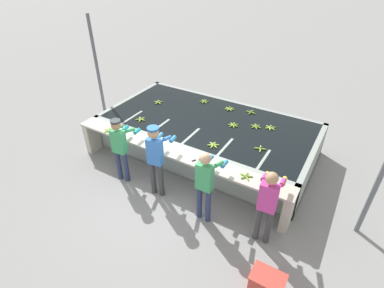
{
  "coord_description": "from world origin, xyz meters",
  "views": [
    {
      "loc": [
        3.13,
        -4.19,
        4.68
      ],
      "look_at": [
        0.0,
        1.02,
        0.62
      ],
      "focal_mm": 28.0,
      "sensor_mm": 36.0,
      "label": 1
    }
  ],
  "objects_px": {
    "worker_2": "(205,181)",
    "banana_bunch_floating_6": "(260,149)",
    "banana_bunch_ledge_1": "(246,176)",
    "knife_1": "(125,132)",
    "banana_bunch_floating_4": "(270,128)",
    "worker_0": "(120,145)",
    "worker_1": "(156,155)",
    "banana_bunch_floating_3": "(230,109)",
    "worker_3": "(268,201)",
    "banana_bunch_floating_9": "(256,126)",
    "knife_0": "(197,160)",
    "banana_bunch_floating_8": "(213,145)",
    "banana_bunch_floating_0": "(204,101)",
    "banana_bunch_floating_7": "(233,125)",
    "support_post_left": "(98,72)",
    "banana_bunch_floating_1": "(141,119)",
    "crate": "(267,282)",
    "banana_bunch_ledge_0": "(109,130)",
    "banana_bunch_floating_2": "(158,102)",
    "banana_bunch_floating_5": "(251,112)"
  },
  "relations": [
    {
      "from": "banana_bunch_floating_8",
      "to": "knife_1",
      "type": "bearing_deg",
      "value": -164.36
    },
    {
      "from": "banana_bunch_floating_6",
      "to": "worker_0",
      "type": "bearing_deg",
      "value": -150.1
    },
    {
      "from": "worker_0",
      "to": "banana_bunch_floating_2",
      "type": "relative_size",
      "value": 5.85
    },
    {
      "from": "banana_bunch_ledge_1",
      "to": "worker_1",
      "type": "bearing_deg",
      "value": -164.93
    },
    {
      "from": "worker_2",
      "to": "banana_bunch_floating_6",
      "type": "bearing_deg",
      "value": 73.66
    },
    {
      "from": "worker_0",
      "to": "worker_2",
      "type": "xyz_separation_m",
      "value": [
        2.22,
        -0.1,
        0.0
      ]
    },
    {
      "from": "worker_1",
      "to": "banana_bunch_ledge_0",
      "type": "height_order",
      "value": "worker_1"
    },
    {
      "from": "banana_bunch_floating_3",
      "to": "support_post_left",
      "type": "xyz_separation_m",
      "value": [
        -3.72,
        -1.13,
        0.7
      ]
    },
    {
      "from": "banana_bunch_floating_1",
      "to": "knife_0",
      "type": "height_order",
      "value": "banana_bunch_floating_1"
    },
    {
      "from": "banana_bunch_floating_6",
      "to": "banana_bunch_ledge_1",
      "type": "bearing_deg",
      "value": -84.89
    },
    {
      "from": "worker_1",
      "to": "banana_bunch_floating_6",
      "type": "relative_size",
      "value": 6.19
    },
    {
      "from": "worker_2",
      "to": "banana_bunch_floating_8",
      "type": "distance_m",
      "value": 1.34
    },
    {
      "from": "banana_bunch_floating_6",
      "to": "worker_3",
      "type": "bearing_deg",
      "value": -65.9
    },
    {
      "from": "knife_1",
      "to": "banana_bunch_floating_8",
      "type": "bearing_deg",
      "value": 15.64
    },
    {
      "from": "banana_bunch_floating_3",
      "to": "banana_bunch_floating_4",
      "type": "bearing_deg",
      "value": -17.58
    },
    {
      "from": "worker_1",
      "to": "banana_bunch_ledge_1",
      "type": "height_order",
      "value": "worker_1"
    },
    {
      "from": "worker_2",
      "to": "banana_bunch_floating_4",
      "type": "height_order",
      "value": "worker_2"
    },
    {
      "from": "worker_3",
      "to": "banana_bunch_floating_2",
      "type": "distance_m",
      "value": 4.66
    },
    {
      "from": "worker_3",
      "to": "banana_bunch_floating_0",
      "type": "xyz_separation_m",
      "value": [
        -2.94,
        3.03,
        -0.07
      ]
    },
    {
      "from": "banana_bunch_floating_2",
      "to": "banana_bunch_floating_4",
      "type": "relative_size",
      "value": 0.98
    },
    {
      "from": "worker_2",
      "to": "worker_0",
      "type": "bearing_deg",
      "value": 177.42
    },
    {
      "from": "worker_2",
      "to": "banana_bunch_floating_2",
      "type": "relative_size",
      "value": 5.93
    },
    {
      "from": "banana_bunch_floating_3",
      "to": "banana_bunch_floating_9",
      "type": "distance_m",
      "value": 1.11
    },
    {
      "from": "banana_bunch_ledge_1",
      "to": "knife_1",
      "type": "relative_size",
      "value": 1.0
    },
    {
      "from": "banana_bunch_floating_8",
      "to": "crate",
      "type": "bearing_deg",
      "value": -44.8
    },
    {
      "from": "banana_bunch_floating_7",
      "to": "banana_bunch_floating_9",
      "type": "xyz_separation_m",
      "value": [
        0.51,
        0.22,
        0.0
      ]
    },
    {
      "from": "banana_bunch_floating_0",
      "to": "banana_bunch_floating_9",
      "type": "relative_size",
      "value": 1.0
    },
    {
      "from": "banana_bunch_floating_3",
      "to": "banana_bunch_ledge_1",
      "type": "height_order",
      "value": "banana_bunch_ledge_1"
    },
    {
      "from": "worker_0",
      "to": "worker_1",
      "type": "xyz_separation_m",
      "value": [
        0.99,
        0.01,
        0.09
      ]
    },
    {
      "from": "banana_bunch_floating_6",
      "to": "banana_bunch_floating_7",
      "type": "relative_size",
      "value": 1.0
    },
    {
      "from": "worker_0",
      "to": "support_post_left",
      "type": "distance_m",
      "value": 3.11
    },
    {
      "from": "worker_3",
      "to": "banana_bunch_floating_4",
      "type": "xyz_separation_m",
      "value": [
        -0.81,
        2.57,
        -0.07
      ]
    },
    {
      "from": "banana_bunch_floating_1",
      "to": "banana_bunch_floating_3",
      "type": "distance_m",
      "value": 2.45
    },
    {
      "from": "banana_bunch_floating_9",
      "to": "knife_0",
      "type": "distance_m",
      "value": 2.03
    },
    {
      "from": "worker_3",
      "to": "banana_bunch_floating_4",
      "type": "distance_m",
      "value": 2.69
    },
    {
      "from": "banana_bunch_floating_0",
      "to": "banana_bunch_floating_9",
      "type": "distance_m",
      "value": 1.89
    },
    {
      "from": "crate",
      "to": "banana_bunch_floating_6",
      "type": "bearing_deg",
      "value": 114.37
    },
    {
      "from": "knife_0",
      "to": "banana_bunch_floating_4",
      "type": "bearing_deg",
      "value": 66.49
    },
    {
      "from": "banana_bunch_floating_3",
      "to": "banana_bunch_floating_9",
      "type": "relative_size",
      "value": 1.0
    },
    {
      "from": "banana_bunch_floating_1",
      "to": "banana_bunch_floating_0",
      "type": "bearing_deg",
      "value": 63.15
    },
    {
      "from": "banana_bunch_floating_0",
      "to": "support_post_left",
      "type": "distance_m",
      "value": 3.2
    },
    {
      "from": "banana_bunch_floating_3",
      "to": "banana_bunch_floating_7",
      "type": "xyz_separation_m",
      "value": [
        0.46,
        -0.76,
        0.0
      ]
    },
    {
      "from": "banana_bunch_floating_2",
      "to": "support_post_left",
      "type": "height_order",
      "value": "support_post_left"
    },
    {
      "from": "support_post_left",
      "to": "banana_bunch_ledge_0",
      "type": "bearing_deg",
      "value": -40.35
    },
    {
      "from": "knife_1",
      "to": "crate",
      "type": "relative_size",
      "value": 0.5
    },
    {
      "from": "worker_3",
      "to": "banana_bunch_floating_6",
      "type": "height_order",
      "value": "worker_3"
    },
    {
      "from": "banana_bunch_floating_8",
      "to": "banana_bunch_ledge_1",
      "type": "relative_size",
      "value": 1.03
    },
    {
      "from": "banana_bunch_floating_9",
      "to": "knife_0",
      "type": "xyz_separation_m",
      "value": [
        -0.57,
        -1.95,
        -0.01
      ]
    },
    {
      "from": "worker_1",
      "to": "banana_bunch_floating_5",
      "type": "bearing_deg",
      "value": 73.84
    },
    {
      "from": "banana_bunch_floating_3",
      "to": "banana_bunch_ledge_1",
      "type": "relative_size",
      "value": 1.02
    }
  ]
}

